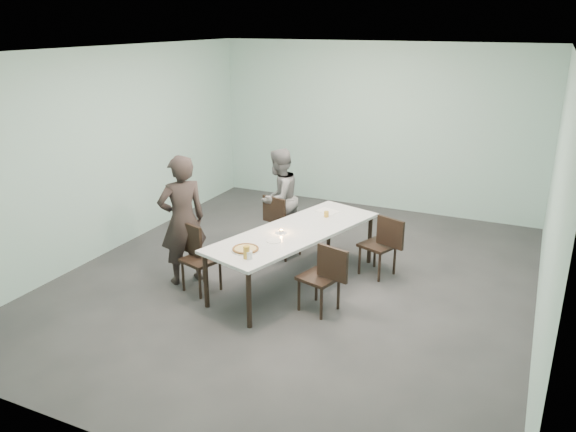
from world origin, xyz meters
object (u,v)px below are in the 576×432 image
at_px(table, 295,235).
at_px(chair_near_left, 197,253).
at_px(chair_far_left, 280,223).
at_px(tealight, 281,231).
at_px(diner_near, 182,220).
at_px(diner_far, 279,198).
at_px(water_tumbler, 249,255).
at_px(pizza, 246,249).
at_px(chair_near_right, 325,274).
at_px(chair_far_right, 383,242).
at_px(side_plate, 274,241).
at_px(amber_tumbler, 326,214).
at_px(beer_glass, 247,252).

relative_size(table, chair_near_left, 3.16).
distance_m(chair_far_left, tealight, 1.11).
height_order(diner_near, diner_far, diner_near).
xyz_separation_m(chair_near_left, water_tumbler, (0.97, -0.37, 0.29)).
bearing_deg(table, pizza, -106.75).
bearing_deg(water_tumbler, chair_near_right, 32.17).
bearing_deg(pizza, chair_far_right, 51.10).
distance_m(chair_far_right, pizza, 2.02).
relative_size(chair_far_left, water_tumbler, 9.67).
xyz_separation_m(table, water_tumbler, (-0.11, -1.05, 0.10)).
bearing_deg(chair_far_right, side_plate, 68.24).
bearing_deg(table, diner_far, 124.43).
relative_size(pizza, amber_tumbler, 4.25).
height_order(diner_far, tealight, diner_far).
relative_size(diner_near, diner_far, 1.14).
distance_m(table, diner_near, 1.48).
bearing_deg(chair_near_left, side_plate, 30.24).
distance_m(diner_far, amber_tumbler, 1.05).
xyz_separation_m(chair_far_left, chair_near_right, (1.25, -1.38, 0.00)).
bearing_deg(chair_far_left, diner_far, 132.32).
bearing_deg(pizza, water_tumbler, -51.66).
bearing_deg(table, amber_tumbler, 74.92).
xyz_separation_m(chair_near_right, tealight, (-0.77, 0.42, 0.27)).
bearing_deg(diner_near, pizza, 110.71).
distance_m(diner_near, beer_glass, 1.32).
distance_m(chair_near_right, beer_glass, 0.97).
relative_size(diner_far, water_tumbler, 17.03).
xyz_separation_m(table, chair_far_right, (1.00, 0.69, -0.19)).
bearing_deg(chair_near_left, chair_far_left, 89.58).
xyz_separation_m(chair_far_right, pizza, (-1.25, -1.56, 0.27)).
xyz_separation_m(diner_far, tealight, (0.64, -1.27, 0.00)).
bearing_deg(chair_near_right, chair_near_left, 19.53).
xyz_separation_m(table, diner_near, (-1.36, -0.56, 0.18)).
bearing_deg(pizza, beer_glass, -57.80).
xyz_separation_m(chair_far_left, diner_near, (-0.76, -1.37, 0.37)).
relative_size(chair_near_left, amber_tumbler, 10.88).
relative_size(tealight, amber_tumbler, 0.70).
bearing_deg(diner_near, water_tumbler, 104.57).
bearing_deg(chair_near_right, side_plate, 6.57).
distance_m(diner_far, side_plate, 1.72).
distance_m(chair_far_left, amber_tumbler, 0.85).
relative_size(side_plate, water_tumbler, 2.00).
bearing_deg(chair_near_right, table, -25.87).
xyz_separation_m(diner_far, amber_tumbler, (0.95, -0.45, 0.02)).
distance_m(water_tumbler, tealight, 0.90).
distance_m(chair_far_left, chair_near_right, 1.86).
height_order(chair_far_left, chair_far_right, same).
bearing_deg(diner_far, side_plate, 34.01).
bearing_deg(chair_near_left, amber_tumbler, 64.34).
height_order(chair_far_right, water_tumbler, chair_far_right).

